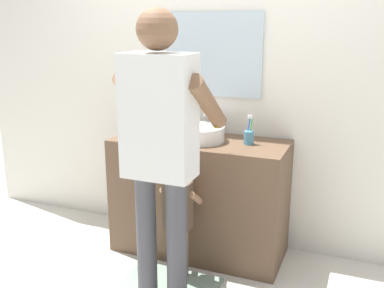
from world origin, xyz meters
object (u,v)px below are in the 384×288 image
object	(u,v)px
toothbrush_cup	(249,137)
soap_bottle	(154,126)
child_toddler	(178,211)
adult_parent	(161,135)

from	to	relation	value
toothbrush_cup	soap_bottle	xyz separation A→B (m)	(-0.74, -0.01, 0.01)
child_toddler	toothbrush_cup	bearing A→B (deg)	49.71
soap_bottle	toothbrush_cup	bearing A→B (deg)	0.57
soap_bottle	adult_parent	bearing A→B (deg)	-60.59
soap_bottle	child_toddler	xyz separation A→B (m)	(0.38, -0.42, -0.47)
toothbrush_cup	adult_parent	distance (m)	0.79
toothbrush_cup	child_toddler	xyz separation A→B (m)	(-0.36, -0.43, -0.45)
adult_parent	soap_bottle	bearing A→B (deg)	119.41
toothbrush_cup	adult_parent	world-z (taller)	adult_parent
child_toddler	adult_parent	xyz separation A→B (m)	(0.01, -0.27, 0.60)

